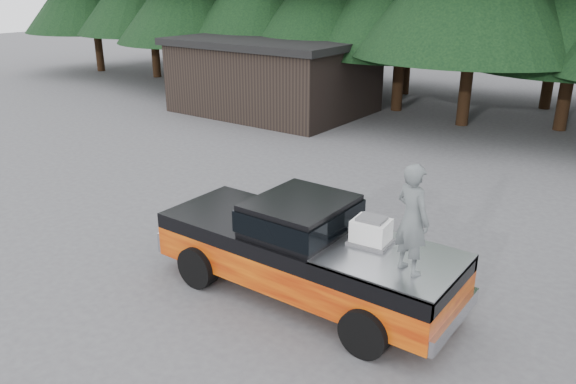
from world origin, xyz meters
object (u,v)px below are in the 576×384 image
Objects in this scene: man_on_bed at (412,219)px; utility_building at (274,75)px; pickup_truck at (304,263)px; air_compressor at (371,232)px.

utility_building is (-12.60, 12.89, -0.56)m from man_on_bed.
utility_building reaches higher than man_on_bed.
pickup_truck is 2.71m from man_on_bed.
pickup_truck is 3.35× the size of man_on_bed.
pickup_truck is 0.71× the size of utility_building.
air_compressor is 1.29m from man_on_bed.
man_on_bed reaches higher than air_compressor.
air_compressor is at bearing -6.19° from man_on_bed.
man_on_bed is at bearing -7.46° from pickup_truck.
pickup_truck is 1.53m from air_compressor.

